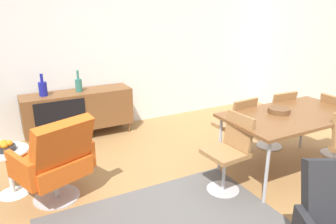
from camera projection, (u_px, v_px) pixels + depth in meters
The scene contains 13 objects.
ground_plane at pixel (191, 202), 3.39m from camera, with size 8.32×8.32×0.00m, color #9E7242.
wall_back at pixel (106, 41), 5.11m from camera, with size 6.80×0.12×2.80m, color silver.
sideboard at pixel (78, 110), 4.91m from camera, with size 1.60×0.45×0.72m.
vase_cobalt at pixel (79, 85), 4.80m from camera, with size 0.10×0.10×0.32m.
vase_sculptural_dark at pixel (43, 88), 4.58m from camera, with size 0.12×0.12×0.32m.
dining_table at pixel (291, 117), 3.81m from camera, with size 1.60×0.90×0.74m.
wooden_bowl_on_table at pixel (279, 110), 3.83m from camera, with size 0.26×0.26×0.06m, color brown.
dining_chair_near_window at pixel (229, 150), 3.50m from camera, with size 0.45×0.43×0.86m.
dining_chair_back_right at pixel (275, 117), 4.51m from camera, with size 0.43×0.45×0.86m.
dining_chair_back_left at pixel (236, 125), 4.20m from camera, with size 0.43×0.45×0.86m.
lounge_chair_red at pixel (56, 160), 3.28m from camera, with size 0.85×0.82×0.95m.
side_table_round at pixel (9, 167), 3.44m from camera, with size 0.44×0.44×0.52m.
fruit_bowl at pixel (5, 147), 3.37m from camera, with size 0.20×0.20×0.11m.
Camera 1 is at (-1.57, -2.45, 1.99)m, focal length 34.69 mm.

